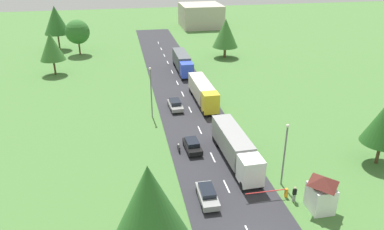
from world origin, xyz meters
The scene contains 22 objects.
road centered at (0.00, 24.50, 0.03)m, with size 10.00×140.00×0.06m, color #2B2B30.
lane_marking_centre centered at (0.00, 19.49, 0.07)m, with size 0.16×117.70×0.01m.
truck_lead centered at (2.37, 14.06, 2.13)m, with size 2.79×12.64×3.56m.
truck_second centered at (2.63, 33.14, 2.09)m, with size 2.62×12.25×3.60m.
truck_third centered at (2.20, 50.82, 2.11)m, with size 2.53×12.30×3.58m.
car_lead centered at (-2.65, 7.23, 0.81)m, with size 1.81×4.44×1.41m.
car_second centered at (-2.16, 17.74, 0.80)m, with size 1.96×4.16×1.40m.
car_third centered at (-2.28, 31.39, 0.82)m, with size 2.08×4.56×1.46m.
motorcycle_courier centered at (-3.89, 18.07, 0.54)m, with size 0.28×1.94×0.91m.
guard_booth centered at (8.02, 3.83, 1.94)m, with size 2.53×2.86×3.85m.
barrier_gate centered at (4.80, 6.33, 0.69)m, with size 4.64×0.28×1.05m.
person_lead centered at (6.09, 5.49, 0.94)m, with size 0.38×0.23×1.79m.
person_second centered at (9.32, 6.13, 0.87)m, with size 0.38×0.22×1.66m.
person_third centered at (8.64, 6.59, 0.88)m, with size 0.38×0.22×1.68m.
lamppost_lead centered at (6.05, 8.61, 4.16)m, with size 0.36×0.36×7.38m.
lamppost_second centered at (-6.20, 29.22, 4.43)m, with size 0.36×0.36×7.91m.
tree_birch centered at (-19.88, 68.92, 5.42)m, with size 5.67×5.67×8.26m.
tree_maple centered at (13.78, 59.55, 5.72)m, with size 5.86×5.86×8.97m.
tree_elm centered at (-23.65, 53.81, 5.80)m, with size 5.00×5.00×8.56m.
tree_ash centered at (-9.01, -0.44, 6.25)m, with size 6.41×6.41×9.78m.
tree_lime centered at (-25.26, 74.53, 7.38)m, with size 6.19×6.19×10.80m.
distant_building centered at (15.98, 96.47, 3.53)m, with size 12.67×13.18×7.05m, color #B2A899.
Camera 1 is at (-10.22, -23.43, 24.10)m, focal length 35.05 mm.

